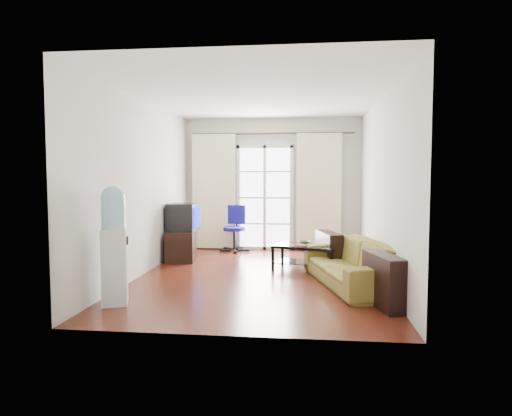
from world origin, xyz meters
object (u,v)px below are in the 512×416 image
Objects in this scene: sofa at (352,263)px; task_chair at (235,238)px; water_cooler at (114,243)px; crt_tv at (182,217)px; coffee_table at (306,254)px; tv_stand at (181,246)px.

task_chair is at bearing -156.67° from sofa.
crt_tv is at bearing 71.10° from water_cooler.
sofa is 2.01× the size of coffee_table.
water_cooler reaches higher than task_chair.
water_cooler is (-0.80, -3.98, 0.46)m from task_chair.
crt_tv is 1.43m from task_chair.
sofa is at bearing -47.75° from task_chair.
coffee_table is 2.01× the size of crt_tv.
sofa is 3.10× the size of tv_stand.
task_chair is (0.79, 1.07, -0.51)m from crt_tv.
water_cooler is at bearing -98.25° from tv_stand.
water_cooler reaches higher than crt_tv.
task_chair reaches higher than tv_stand.
tv_stand is 0.79× the size of task_chair.
water_cooler reaches higher than coffee_table.
crt_tv is (-0.00, 0.08, 0.51)m from tv_stand.
sofa is 1.16m from coffee_table.
coffee_table is 2.38m from crt_tv.
crt_tv reaches higher than sofa.
crt_tv is 0.60× the size of task_chair.
tv_stand is 0.52× the size of water_cooler.
sofa is 3.38m from task_chair.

